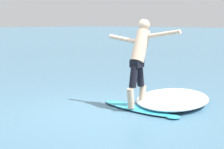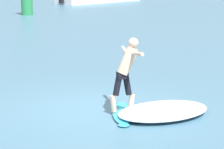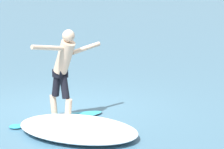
{
  "view_description": "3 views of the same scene",
  "coord_description": "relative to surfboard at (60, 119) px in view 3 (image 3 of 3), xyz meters",
  "views": [
    {
      "loc": [
        -5.44,
        -5.14,
        1.82
      ],
      "look_at": [
        0.87,
        0.47,
        0.62
      ],
      "focal_mm": 60.0,
      "sensor_mm": 36.0,
      "label": 1
    },
    {
      "loc": [
        -1.39,
        -12.74,
        3.76
      ],
      "look_at": [
        0.57,
        1.18,
        0.63
      ],
      "focal_mm": 85.0,
      "sensor_mm": 36.0,
      "label": 2
    },
    {
      "loc": [
        9.22,
        -6.22,
        3.18
      ],
      "look_at": [
        0.55,
        0.92,
        0.75
      ],
      "focal_mm": 85.0,
      "sensor_mm": 36.0,
      "label": 3
    }
  ],
  "objects": [
    {
      "name": "surfboard",
      "position": [
        0.0,
        0.0,
        0.0
      ],
      "size": [
        0.74,
        2.11,
        0.2
      ],
      "color": "#2C9DC1",
      "rests_on": "ground"
    },
    {
      "name": "wave_foam_at_tail",
      "position": [
        0.97,
        -0.24,
        0.08
      ],
      "size": [
        2.8,
        2.34,
        0.23
      ],
      "color": "white",
      "rests_on": "ground"
    },
    {
      "name": "surfer",
      "position": [
        0.12,
        0.05,
        1.11
      ],
      "size": [
        0.74,
        1.71,
        1.81
      ],
      "color": "#C8A78C",
      "rests_on": "surfboard"
    },
    {
      "name": "ground_plane",
      "position": [
        -0.59,
        0.49,
        -0.03
      ],
      "size": [
        200.0,
        200.0,
        0.0
      ],
      "primitive_type": "plane",
      "color": "#436E87"
    }
  ]
}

